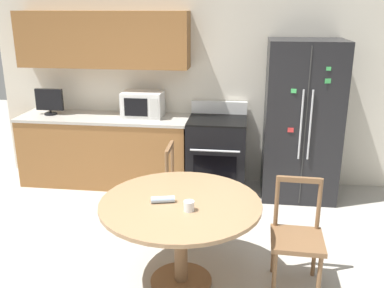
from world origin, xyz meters
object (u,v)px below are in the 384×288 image
(candle_glass, at_px, (189,207))
(microwave, at_px, (143,104))
(countertop_tv, at_px, (49,101))
(dining_chair_right, at_px, (297,238))
(dining_chair_far, at_px, (185,189))
(oven_range, at_px, (217,154))
(refrigerator, at_px, (302,121))

(candle_glass, bearing_deg, microwave, 111.85)
(countertop_tv, height_order, dining_chair_right, countertop_tv)
(dining_chair_far, height_order, candle_glass, dining_chair_far)
(countertop_tv, xyz_separation_m, dining_chair_far, (1.91, -1.08, -0.64))
(oven_range, xyz_separation_m, microwave, (-0.95, 0.08, 0.59))
(microwave, height_order, dining_chair_right, microwave)
(microwave, height_order, countertop_tv, countertop_tv)
(dining_chair_right, relative_size, candle_glass, 10.97)
(microwave, xyz_separation_m, dining_chair_far, (0.70, -1.13, -0.62))
(dining_chair_far, bearing_deg, candle_glass, 8.74)
(refrigerator, xyz_separation_m, oven_range, (-1.00, 0.03, -0.47))
(refrigerator, distance_m, candle_glass, 2.36)
(refrigerator, relative_size, countertop_tv, 5.31)
(countertop_tv, distance_m, candle_glass, 3.03)
(refrigerator, bearing_deg, oven_range, 178.25)
(dining_chair_far, relative_size, candle_glass, 10.97)
(dining_chair_right, bearing_deg, dining_chair_far, -36.94)
(refrigerator, height_order, dining_chair_right, refrigerator)
(refrigerator, height_order, candle_glass, refrigerator)
(oven_range, bearing_deg, countertop_tv, 179.18)
(countertop_tv, bearing_deg, microwave, 2.52)
(dining_chair_far, bearing_deg, oven_range, 165.70)
(oven_range, bearing_deg, dining_chair_right, -67.10)
(candle_glass, bearing_deg, dining_chair_far, 99.85)
(refrigerator, xyz_separation_m, candle_glass, (-1.06, -2.11, -0.16))
(microwave, bearing_deg, dining_chair_right, -48.47)
(candle_glass, bearing_deg, oven_range, 88.47)
(countertop_tv, distance_m, dining_chair_far, 2.29)
(oven_range, height_order, candle_glass, oven_range)
(oven_range, xyz_separation_m, dining_chair_far, (-0.25, -1.05, -0.03))
(microwave, xyz_separation_m, candle_glass, (0.89, -2.22, -0.27))
(candle_glass, bearing_deg, dining_chair_right, 16.46)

